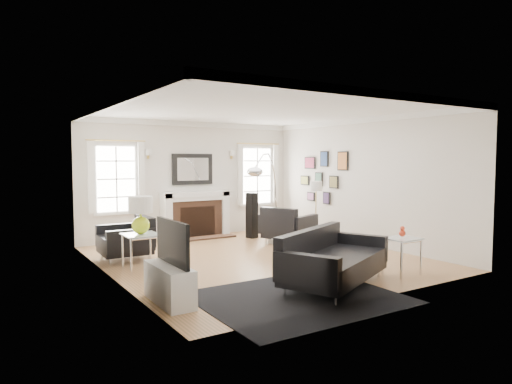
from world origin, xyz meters
TOP-DOWN VIEW (x-y plane):
  - floor at (0.00, 0.00)m, footprint 6.00×6.00m
  - back_wall at (0.00, 3.00)m, footprint 5.50×0.04m
  - front_wall at (0.00, -3.00)m, footprint 5.50×0.04m
  - left_wall at (-2.75, 0.00)m, footprint 0.04×6.00m
  - right_wall at (2.75, 0.00)m, footprint 0.04×6.00m
  - ceiling at (0.00, 0.00)m, footprint 5.50×6.00m
  - crown_molding at (0.00, 0.00)m, footprint 5.50×6.00m
  - fireplace at (0.00, 2.79)m, footprint 1.70×0.69m
  - mantel_mirror at (0.00, 2.95)m, footprint 1.05×0.07m
  - window_left at (-1.85, 2.95)m, footprint 1.24×0.15m
  - window_right at (1.85, 2.95)m, footprint 1.24×0.15m
  - gallery_wall at (2.72, 1.30)m, footprint 0.04×1.73m
  - tv_unit at (-2.44, -1.70)m, footprint 0.35×1.00m
  - area_rug at (-0.89, -2.44)m, footprint 2.65×2.21m
  - sofa at (-0.10, -2.19)m, footprint 2.28×1.73m
  - armchair_left at (-2.13, 1.16)m, footprint 0.92×1.02m
  - armchair_right at (1.33, 0.88)m, footprint 1.22×1.29m
  - coffee_table at (0.55, -0.81)m, footprint 0.94×0.94m
  - side_table_left at (-2.20, 0.21)m, footprint 0.57×0.57m
  - nesting_table at (1.32, -2.31)m, footprint 0.55×0.46m
  - gourd_lamp at (-2.20, 0.21)m, footprint 0.40×0.40m
  - orange_vase at (1.32, -2.31)m, footprint 0.11×0.11m
  - arc_floor_lamp at (0.53, 0.50)m, footprint 1.47×1.36m
  - stick_floor_lamp at (2.20, 0.93)m, footprint 0.28×0.28m
  - speaker_tower at (1.11, 2.00)m, footprint 0.26×0.26m

SIDE VIEW (x-z plane):
  - floor at x=0.00m, z-range 0.00..0.00m
  - area_rug at x=-0.89m, z-range 0.00..0.01m
  - tv_unit at x=-2.44m, z-range -0.22..0.87m
  - sofa at x=-0.10m, z-range 0.03..0.71m
  - armchair_left at x=-2.13m, z-range 0.04..0.71m
  - coffee_table at x=0.55m, z-range 0.18..0.59m
  - armchair_right at x=1.33m, z-range 0.04..0.73m
  - nesting_table at x=1.32m, z-range 0.18..0.79m
  - side_table_left at x=-2.20m, z-range 0.20..0.83m
  - fireplace at x=0.00m, z-range -0.01..1.10m
  - speaker_tower at x=1.11m, z-range 0.00..1.09m
  - orange_vase at x=1.32m, z-range 0.62..0.79m
  - gourd_lamp at x=-2.20m, z-range 0.68..1.31m
  - arc_floor_lamp at x=0.53m, z-range 0.08..2.17m
  - stick_floor_lamp at x=2.20m, z-range 0.51..1.89m
  - back_wall at x=0.00m, z-range 0.00..2.80m
  - front_wall at x=0.00m, z-range 0.00..2.80m
  - left_wall at x=-2.75m, z-range 0.00..2.80m
  - right_wall at x=2.75m, z-range 0.00..2.80m
  - window_left at x=-1.85m, z-range 0.65..2.27m
  - window_right at x=1.85m, z-range 0.65..2.27m
  - gallery_wall at x=2.72m, z-range 0.89..2.18m
  - mantel_mirror at x=0.00m, z-range 1.27..2.02m
  - crown_molding at x=0.00m, z-range 2.68..2.80m
  - ceiling at x=0.00m, z-range 2.79..2.81m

